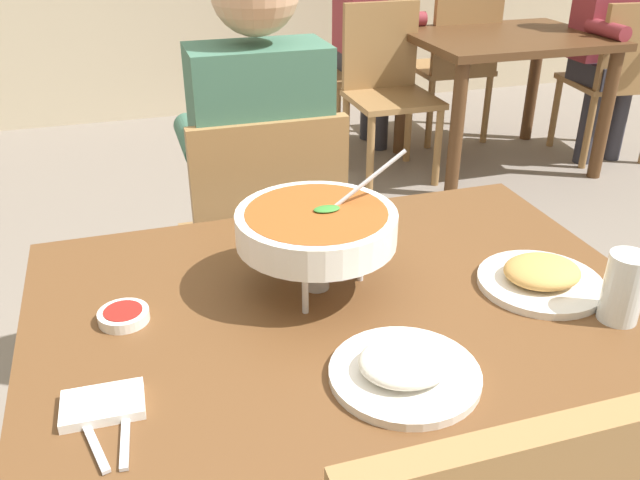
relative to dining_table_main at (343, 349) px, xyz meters
name	(u,v)px	position (x,y,z in m)	size (l,w,h in m)	color
dining_table_main	(343,349)	(0.00, 0.00, 0.00)	(1.16, 0.81, 0.73)	brown
chair_diner_main	(265,240)	(0.00, 0.69, -0.11)	(0.44, 0.44, 0.90)	olive
diner_main	(259,160)	(0.00, 0.73, 0.13)	(0.40, 0.45, 1.31)	#2D2D38
curry_bowl	(316,227)	(-0.04, 0.06, 0.25)	(0.33, 0.30, 0.26)	silver
rice_plate	(405,368)	(0.02, -0.25, 0.14)	(0.24, 0.24, 0.06)	white
appetizer_plate	(541,277)	(0.38, -0.07, 0.14)	(0.24, 0.24, 0.06)	white
sauce_dish	(124,315)	(-0.40, 0.05, 0.13)	(0.09, 0.09, 0.02)	white
napkin_folded	(103,405)	(-0.44, -0.18, 0.12)	(0.12, 0.08, 0.02)	white
fork_utensil	(89,433)	(-0.46, -0.23, 0.12)	(0.01, 0.17, 0.01)	silver
spoon_utensil	(126,425)	(-0.41, -0.23, 0.12)	(0.01, 0.17, 0.01)	silver
drink_glass	(623,291)	(0.45, -0.21, 0.18)	(0.07, 0.07, 0.13)	silver
dining_table_far	(505,59)	(1.68, 2.20, -0.01)	(1.00, 0.80, 0.73)	#51331C
chair_bg_left	(620,73)	(2.35, 2.07, -0.11)	(0.49, 0.49, 0.90)	olive
chair_bg_middle	(377,61)	(1.16, 2.74, -0.11)	(0.48, 0.48, 0.90)	olive
chair_bg_right	(386,81)	(1.04, 2.30, -0.11)	(0.44, 0.44, 0.90)	olive
chair_bg_corner	(456,59)	(1.64, 2.66, -0.11)	(0.45, 0.45, 0.90)	olive
patron_bg_left	(612,27)	(2.30, 2.15, 0.13)	(0.40, 0.45, 1.31)	#2D2D38
patron_bg_middle	(365,21)	(1.07, 2.74, 0.13)	(0.45, 0.40, 1.31)	#2D2D38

